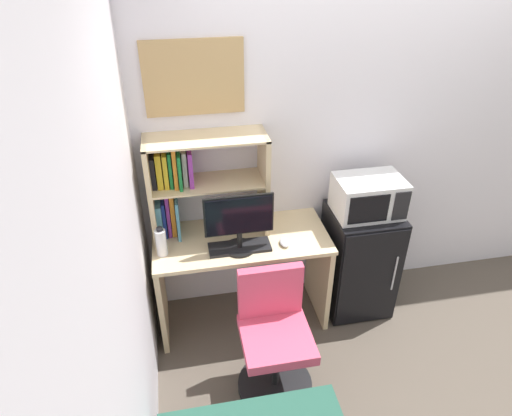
% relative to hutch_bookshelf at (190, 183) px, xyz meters
% --- Properties ---
extents(wall_back, '(6.40, 0.04, 2.60)m').
position_rel_hutch_bookshelf_xyz_m(wall_back, '(1.66, 0.15, 0.15)').
color(wall_back, silver).
rests_on(wall_back, ground_plane).
extents(wall_left, '(0.04, 4.40, 2.60)m').
position_rel_hutch_bookshelf_xyz_m(wall_left, '(-0.36, -1.47, 0.15)').
color(wall_left, silver).
rests_on(wall_left, ground_plane).
extents(desk, '(1.22, 0.57, 0.76)m').
position_rel_hutch_bookshelf_xyz_m(desk, '(0.32, -0.15, -0.62)').
color(desk, beige).
rests_on(desk, ground_plane).
extents(hutch_bookshelf, '(0.79, 0.30, 0.71)m').
position_rel_hutch_bookshelf_xyz_m(hutch_bookshelf, '(0.00, 0.00, 0.00)').
color(hutch_bookshelf, beige).
rests_on(hutch_bookshelf, desk).
extents(monitor, '(0.45, 0.21, 0.41)m').
position_rel_hutch_bookshelf_xyz_m(monitor, '(0.29, -0.27, -0.16)').
color(monitor, black).
rests_on(monitor, desk).
extents(keyboard, '(0.42, 0.15, 0.02)m').
position_rel_hutch_bookshelf_xyz_m(keyboard, '(0.29, -0.27, -0.38)').
color(keyboard, black).
rests_on(keyboard, desk).
extents(computer_mouse, '(0.06, 0.11, 0.03)m').
position_rel_hutch_bookshelf_xyz_m(computer_mouse, '(0.59, -0.28, -0.37)').
color(computer_mouse, silver).
rests_on(computer_mouse, desk).
extents(water_bottle, '(0.07, 0.07, 0.21)m').
position_rel_hutch_bookshelf_xyz_m(water_bottle, '(-0.22, -0.23, -0.29)').
color(water_bottle, silver).
rests_on(water_bottle, desk).
extents(mini_fridge, '(0.49, 0.49, 0.86)m').
position_rel_hutch_bookshelf_xyz_m(mini_fridge, '(1.22, -0.16, -0.72)').
color(mini_fridge, black).
rests_on(mini_fridge, ground_plane).
extents(microwave, '(0.47, 0.34, 0.27)m').
position_rel_hutch_bookshelf_xyz_m(microwave, '(1.22, -0.15, -0.15)').
color(microwave, silver).
rests_on(microwave, mini_fridge).
extents(desk_chair, '(0.49, 0.49, 0.86)m').
position_rel_hutch_bookshelf_xyz_m(desk_chair, '(0.42, -0.76, -0.77)').
color(desk_chair, black).
rests_on(desk_chair, ground_plane).
extents(wall_corkboard, '(0.62, 0.02, 0.46)m').
position_rel_hutch_bookshelf_xyz_m(wall_corkboard, '(0.09, 0.12, 0.66)').
color(wall_corkboard, tan).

